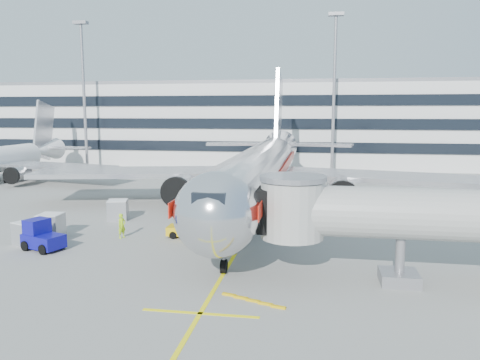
% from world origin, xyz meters
% --- Properties ---
extents(ground, '(180.00, 180.00, 0.00)m').
position_xyz_m(ground, '(0.00, 0.00, 0.00)').
color(ground, gray).
rests_on(ground, ground).
extents(lead_in_line, '(0.25, 70.00, 0.01)m').
position_xyz_m(lead_in_line, '(0.00, 10.00, 0.01)').
color(lead_in_line, '#FEED0D').
rests_on(lead_in_line, ground).
extents(stop_bar, '(6.00, 0.25, 0.01)m').
position_xyz_m(stop_bar, '(0.00, -14.00, 0.01)').
color(stop_bar, '#FEED0D').
rests_on(stop_bar, ground).
extents(main_jet, '(50.95, 48.70, 16.06)m').
position_xyz_m(main_jet, '(0.00, 11.72, 4.23)').
color(main_jet, silver).
rests_on(main_jet, ground).
extents(jet_bridge, '(17.80, 4.50, 7.00)m').
position_xyz_m(jet_bridge, '(12.18, -8.00, 3.87)').
color(jet_bridge, silver).
rests_on(jet_bridge, ground).
extents(terminal, '(150.00, 24.25, 15.60)m').
position_xyz_m(terminal, '(0.00, 57.95, 7.80)').
color(terminal, silver).
rests_on(terminal, ground).
extents(light_mast_west, '(2.40, 1.20, 25.45)m').
position_xyz_m(light_mast_west, '(-35.00, 42.00, 14.88)').
color(light_mast_west, gray).
rests_on(light_mast_west, ground).
extents(light_mast_centre, '(2.40, 1.20, 25.45)m').
position_xyz_m(light_mast_centre, '(8.00, 42.00, 14.88)').
color(light_mast_centre, gray).
rests_on(light_mast_centre, ground).
extents(belt_loader, '(4.61, 1.78, 2.20)m').
position_xyz_m(belt_loader, '(-4.00, -0.01, 0.62)').
color(belt_loader, '#D9AB09').
rests_on(belt_loader, ground).
extents(baggage_tug, '(3.38, 2.70, 2.23)m').
position_xyz_m(baggage_tug, '(-14.16, -5.16, 0.97)').
color(baggage_tug, '#0C0B81').
rests_on(baggage_tug, ground).
extents(cargo_container_left, '(2.14, 2.14, 1.75)m').
position_xyz_m(cargo_container_left, '(-16.03, -4.07, 0.88)').
color(cargo_container_left, '#A8A9AF').
rests_on(cargo_container_left, ground).
extents(cargo_container_right, '(2.16, 2.16, 1.87)m').
position_xyz_m(cargo_container_right, '(-12.69, 4.81, 0.94)').
color(cargo_container_right, '#A8A9AF').
rests_on(cargo_container_right, ground).
extents(cargo_container_front, '(1.87, 1.87, 1.88)m').
position_xyz_m(cargo_container_front, '(-15.51, -1.75, 0.94)').
color(cargo_container_front, '#A8A9AF').
rests_on(cargo_container_front, ground).
extents(ramp_worker, '(0.75, 0.86, 1.99)m').
position_xyz_m(ramp_worker, '(-9.67, -1.20, 0.99)').
color(ramp_worker, '#A7DC17').
rests_on(ramp_worker, ground).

